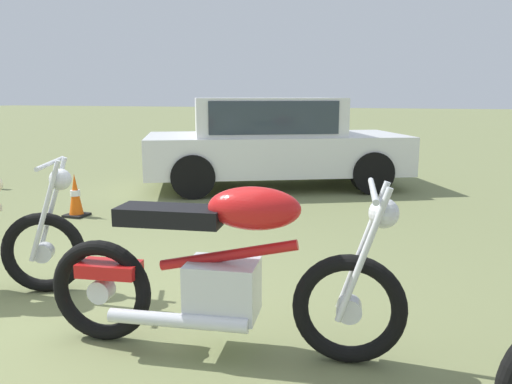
% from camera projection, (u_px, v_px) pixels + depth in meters
% --- Properties ---
extents(ground_plane, '(120.00, 120.00, 0.00)m').
position_uv_depth(ground_plane, '(66.00, 319.00, 3.35)').
color(ground_plane, olive).
extents(motorcycle_red, '(2.08, 0.74, 1.02)m').
position_uv_depth(motorcycle_red, '(223.00, 271.00, 2.84)').
color(motorcycle_red, black).
rests_on(motorcycle_red, ground).
extents(car_white, '(4.45, 3.44, 1.43)m').
position_uv_depth(car_white, '(271.00, 138.00, 8.11)').
color(car_white, silver).
rests_on(car_white, ground).
extents(traffic_cone, '(0.25, 0.25, 0.53)m').
position_uv_depth(traffic_cone, '(75.00, 197.00, 6.16)').
color(traffic_cone, '#EA590F').
rests_on(traffic_cone, ground).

